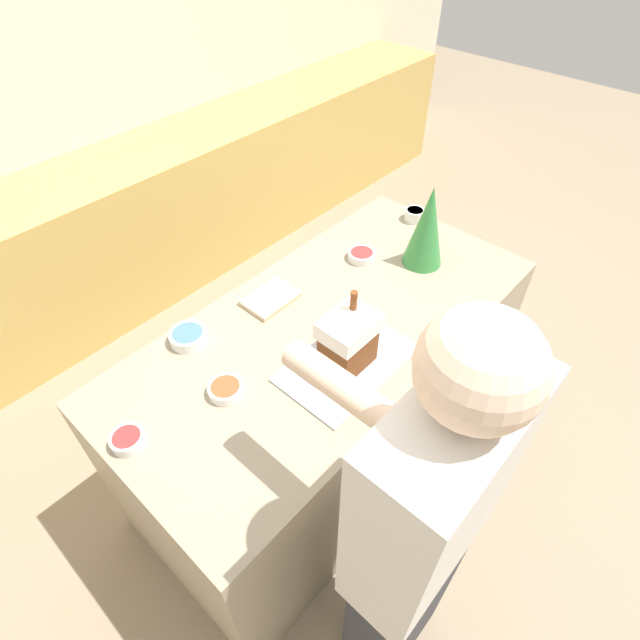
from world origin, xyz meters
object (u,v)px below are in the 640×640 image
(candy_bowl_near_tray_right, at_px, (188,336))
(candy_bowl_near_tray_left, at_px, (362,255))
(baking_tray, at_px, (347,363))
(decorative_tree, at_px, (427,227))
(candy_bowl_far_right, at_px, (128,440))
(person, at_px, (418,541))
(candy_bowl_far_left, at_px, (226,389))
(candy_bowl_front_corner, at_px, (414,214))
(cookbook, at_px, (271,298))
(gingerbread_house, at_px, (348,340))

(candy_bowl_near_tray_right, distance_m, candy_bowl_near_tray_left, 0.82)
(baking_tray, distance_m, candy_bowl_near_tray_left, 0.61)
(baking_tray, xyz_separation_m, decorative_tree, (0.66, 0.13, 0.18))
(decorative_tree, height_order, candy_bowl_far_right, decorative_tree)
(candy_bowl_near_tray_left, relative_size, person, 0.07)
(decorative_tree, xyz_separation_m, candy_bowl_far_left, (-1.03, 0.08, -0.16))
(candy_bowl_near_tray_left, distance_m, person, 1.21)
(candy_bowl_far_left, height_order, person, person)
(candy_bowl_front_corner, relative_size, cookbook, 0.44)
(candy_bowl_far_right, height_order, cookbook, candy_bowl_far_right)
(candy_bowl_far_left, xyz_separation_m, person, (0.03, -0.75, -0.03))
(candy_bowl_near_tray_left, xyz_separation_m, person, (-0.84, -0.87, -0.03))
(candy_bowl_front_corner, distance_m, candy_bowl_near_tray_left, 0.41)
(gingerbread_house, relative_size, candy_bowl_far_left, 2.39)
(gingerbread_house, bearing_deg, candy_bowl_near_tray_left, 34.05)
(baking_tray, xyz_separation_m, candy_bowl_front_corner, (0.91, 0.35, 0.03))
(candy_bowl_front_corner, xyz_separation_m, candy_bowl_near_tray_left, (-0.41, -0.01, -0.01))
(decorative_tree, distance_m, cookbook, 0.70)
(decorative_tree, relative_size, candy_bowl_far_right, 3.46)
(baking_tray, relative_size, person, 0.28)
(baking_tray, xyz_separation_m, person, (-0.34, -0.53, -0.01))
(gingerbread_house, bearing_deg, candy_bowl_far_right, 157.45)
(gingerbread_house, bearing_deg, candy_bowl_front_corner, 20.79)
(candy_bowl_far_right, bearing_deg, gingerbread_house, -22.55)
(candy_bowl_front_corner, bearing_deg, candy_bowl_near_tray_right, 172.87)
(gingerbread_house, relative_size, decorative_tree, 0.78)
(gingerbread_house, relative_size, candy_bowl_far_right, 2.71)
(candy_bowl_far_left, distance_m, candy_bowl_front_corner, 1.28)
(baking_tray, relative_size, candy_bowl_far_left, 4.03)
(gingerbread_house, height_order, candy_bowl_front_corner, gingerbread_house)
(gingerbread_house, xyz_separation_m, candy_bowl_near_tray_right, (-0.30, 0.50, -0.10))
(gingerbread_house, bearing_deg, decorative_tree, 11.53)
(candy_bowl_front_corner, relative_size, candy_bowl_near_tray_left, 0.78)
(candy_bowl_front_corner, xyz_separation_m, candy_bowl_far_right, (-1.60, -0.06, -0.01))
(cookbook, distance_m, person, 1.04)
(decorative_tree, relative_size, candy_bowl_front_corner, 3.91)
(candy_bowl_far_left, bearing_deg, baking_tray, -30.46)
(candy_bowl_near_tray_right, bearing_deg, candy_bowl_far_left, -102.44)
(candy_bowl_near_tray_right, height_order, candy_bowl_front_corner, candy_bowl_front_corner)
(baking_tray, xyz_separation_m, gingerbread_house, (0.00, 0.00, 0.12))
(candy_bowl_far_left, bearing_deg, person, -88.03)
(candy_bowl_far_left, relative_size, candy_bowl_front_corner, 1.28)
(baking_tray, distance_m, candy_bowl_near_tray_right, 0.58)
(candy_bowl_far_right, bearing_deg, cookbook, 11.48)
(gingerbread_house, bearing_deg, baking_tray, -153.87)
(candy_bowl_near_tray_right, bearing_deg, gingerbread_house, -58.52)
(baking_tray, bearing_deg, candy_bowl_near_tray_right, 121.44)
(gingerbread_house, xyz_separation_m, candy_bowl_front_corner, (0.91, 0.35, -0.09))
(gingerbread_house, distance_m, candy_bowl_front_corner, 0.98)
(candy_bowl_near_tray_right, xyz_separation_m, person, (-0.04, -1.03, -0.03))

